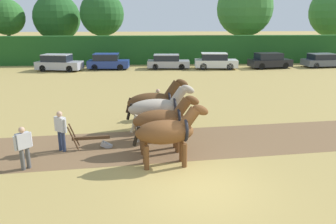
% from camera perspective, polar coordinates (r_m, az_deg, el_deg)
% --- Properties ---
extents(ground_plane, '(240.00, 240.00, 0.00)m').
position_cam_1_polar(ground_plane, '(10.45, 5.54, -12.72)').
color(ground_plane, '#A88E4C').
extents(plowed_furrow_strip, '(33.02, 6.64, 0.01)m').
position_cam_1_polar(plowed_furrow_strip, '(13.87, -22.59, -6.44)').
color(plowed_furrow_strip, brown).
rests_on(plowed_furrow_strip, ground).
extents(hedgerow, '(75.21, 1.33, 3.13)m').
position_cam_1_polar(hedgerow, '(37.44, -1.40, 10.76)').
color(hedgerow, '#1E511E').
rests_on(hedgerow, ground).
extents(tree_left, '(4.43, 4.43, 7.35)m').
position_cam_1_polar(tree_left, '(46.97, -26.32, 14.58)').
color(tree_left, '#423323').
rests_on(tree_left, ground).
extents(tree_center_left, '(5.87, 5.87, 7.99)m').
position_cam_1_polar(tree_center_left, '(45.56, -18.79, 15.28)').
color(tree_center_left, brown).
rests_on(tree_center_left, ground).
extents(tree_center, '(5.31, 5.31, 8.16)m').
position_cam_1_polar(tree_center, '(42.22, -11.42, 16.39)').
color(tree_center, brown).
rests_on(tree_center, ground).
extents(tree_center_right, '(6.87, 6.87, 9.60)m').
position_cam_1_polar(tree_center_right, '(43.40, 13.23, 17.16)').
color(tree_center_right, brown).
rests_on(tree_center_right, ground).
extents(tree_right, '(6.79, 6.79, 9.27)m').
position_cam_1_polar(tree_right, '(50.32, 27.20, 15.34)').
color(tree_right, '#4C3823').
rests_on(tree_right, ground).
extents(draft_horse_lead_left, '(2.71, 1.07, 2.25)m').
position_cam_1_polar(draft_horse_lead_left, '(11.29, -0.03, -3.47)').
color(draft_horse_lead_left, brown).
rests_on(draft_horse_lead_left, ground).
extents(draft_horse_lead_right, '(2.73, 1.05, 2.27)m').
position_cam_1_polar(draft_horse_lead_right, '(12.53, -0.97, -1.43)').
color(draft_horse_lead_right, brown).
rests_on(draft_horse_lead_right, ground).
extents(draft_horse_trail_left, '(2.95, 1.06, 2.41)m').
position_cam_1_polar(draft_horse_trail_left, '(13.75, -1.74, 0.61)').
color(draft_horse_trail_left, '#B2A38E').
rests_on(draft_horse_trail_left, ground).
extents(draft_horse_trail_right, '(2.96, 1.13, 2.42)m').
position_cam_1_polar(draft_horse_trail_right, '(15.03, -2.38, 1.76)').
color(draft_horse_trail_right, '#513319').
rests_on(draft_horse_trail_right, ground).
extents(plow, '(1.71, 0.49, 1.13)m').
position_cam_1_polar(plow, '(13.37, -12.67, -4.91)').
color(plow, '#4C331E').
rests_on(plow, ground).
extents(farmer_at_plow, '(0.53, 0.45, 1.61)m').
position_cam_1_polar(farmer_at_plow, '(13.26, -18.18, -2.73)').
color(farmer_at_plow, '#28334C').
rests_on(farmer_at_plow, ground).
extents(farmer_beside_team, '(0.33, 0.61, 1.56)m').
position_cam_1_polar(farmer_beside_team, '(16.77, -1.76, 1.81)').
color(farmer_beside_team, '#4C4C4C').
rests_on(farmer_beside_team, ground).
extents(farmer_onlooker_left, '(0.47, 0.47, 1.53)m').
position_cam_1_polar(farmer_onlooker_left, '(12.16, -23.86, -5.34)').
color(farmer_onlooker_left, '#4C4C4C').
rests_on(farmer_onlooker_left, ground).
extents(parked_car_far_left, '(4.62, 2.55, 1.61)m').
position_cam_1_polar(parked_car_far_left, '(34.23, -18.52, 8.11)').
color(parked_car_far_left, '#A8A8B2').
rests_on(parked_car_far_left, ground).
extents(parked_car_left, '(4.16, 1.95, 1.58)m').
position_cam_1_polar(parked_car_left, '(34.06, -10.44, 8.61)').
color(parked_car_left, navy).
rests_on(parked_car_left, ground).
extents(parked_car_center_left, '(4.35, 1.99, 1.45)m').
position_cam_1_polar(parked_car_center_left, '(33.85, -0.04, 8.73)').
color(parked_car_center_left, '#9E9EA8').
rests_on(parked_car_center_left, ground).
extents(parked_car_center, '(4.44, 2.26, 1.60)m').
position_cam_1_polar(parked_car_center, '(34.13, 8.24, 8.75)').
color(parked_car_center, silver).
rests_on(parked_car_center, ground).
extents(parked_car_center_right, '(4.47, 2.33, 1.56)m').
position_cam_1_polar(parked_car_center_right, '(35.86, 17.26, 8.51)').
color(parked_car_center_right, black).
rests_on(parked_car_center_right, ground).
extents(parked_car_right, '(4.37, 2.22, 1.42)m').
position_cam_1_polar(parked_car_right, '(38.71, 25.35, 8.11)').
color(parked_car_right, '#565B66').
rests_on(parked_car_right, ground).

